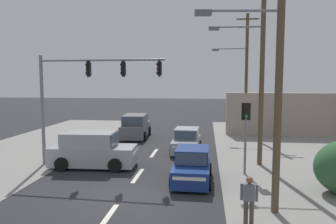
% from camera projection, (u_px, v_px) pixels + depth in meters
% --- Properties ---
extents(ground_plane, '(140.00, 140.00, 0.00)m').
position_uv_depth(ground_plane, '(122.00, 197.00, 13.08)').
color(ground_plane, '#28282B').
extents(lane_dash_near, '(0.20, 2.40, 0.01)m').
position_uv_depth(lane_dash_near, '(107.00, 218.00, 11.10)').
color(lane_dash_near, silver).
rests_on(lane_dash_near, ground).
extents(lane_dash_mid, '(0.20, 2.40, 0.01)m').
position_uv_depth(lane_dash_mid, '(138.00, 175.00, 16.04)').
color(lane_dash_mid, silver).
rests_on(lane_dash_mid, ground).
extents(lane_dash_far, '(0.20, 2.40, 0.01)m').
position_uv_depth(lane_dash_far, '(154.00, 153.00, 20.98)').
color(lane_dash_far, silver).
rests_on(lane_dash_far, ground).
extents(utility_pole_foreground_right, '(3.78, 0.59, 9.68)m').
position_uv_depth(utility_pole_foreground_right, '(275.00, 64.00, 11.05)').
color(utility_pole_foreground_right, brown).
rests_on(utility_pole_foreground_right, ground).
extents(utility_pole_midground_right, '(3.78, 0.34, 10.42)m').
position_uv_depth(utility_pole_midground_right, '(260.00, 63.00, 17.56)').
color(utility_pole_midground_right, brown).
rests_on(utility_pole_midground_right, ground).
extents(utility_pole_background_right, '(3.78, 0.60, 10.14)m').
position_uv_depth(utility_pole_background_right, '(245.00, 71.00, 27.43)').
color(utility_pole_background_right, brown).
rests_on(utility_pole_background_right, ground).
extents(traffic_signal_mast, '(6.89, 0.61, 6.00)m').
position_uv_depth(traffic_signal_mast, '(83.00, 86.00, 17.38)').
color(traffic_signal_mast, slate).
rests_on(traffic_signal_mast, ground).
extents(pedestal_signal_right_kerb, '(0.44, 0.29, 3.56)m').
position_uv_depth(pedestal_signal_right_kerb, '(246.00, 126.00, 16.00)').
color(pedestal_signal_right_kerb, slate).
rests_on(pedestal_signal_right_kerb, ground).
extents(shopfront_wall_far, '(12.00, 1.00, 3.60)m').
position_uv_depth(shopfront_wall_far, '(299.00, 114.00, 27.43)').
color(shopfront_wall_far, '#A39384').
rests_on(shopfront_wall_far, ground).
extents(hatchback_receding_far, '(1.84, 3.67, 1.53)m').
position_uv_depth(hatchback_receding_far, '(192.00, 166.00, 15.11)').
color(hatchback_receding_far, navy).
rests_on(hatchback_receding_far, ground).
extents(suv_kerbside_parked, '(4.61, 2.21, 1.90)m').
position_uv_depth(suv_kerbside_parked, '(92.00, 151.00, 17.56)').
color(suv_kerbside_parked, '#A3A8AD').
rests_on(suv_kerbside_parked, ground).
extents(hatchback_oncoming_mid, '(1.89, 3.70, 1.53)m').
position_uv_depth(hatchback_oncoming_mid, '(186.00, 141.00, 21.27)').
color(hatchback_oncoming_mid, '#A3A8AD').
rests_on(hatchback_oncoming_mid, ground).
extents(suv_crossing_left, '(2.21, 4.61, 1.90)m').
position_uv_depth(suv_crossing_left, '(136.00, 127.00, 26.56)').
color(suv_crossing_left, slate).
rests_on(suv_crossing_left, ground).
extents(pedestrian_at_kerb, '(0.55, 0.27, 1.63)m').
position_uv_depth(pedestrian_at_kerb, '(249.00, 198.00, 10.39)').
color(pedestrian_at_kerb, '#47423D').
rests_on(pedestrian_at_kerb, ground).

